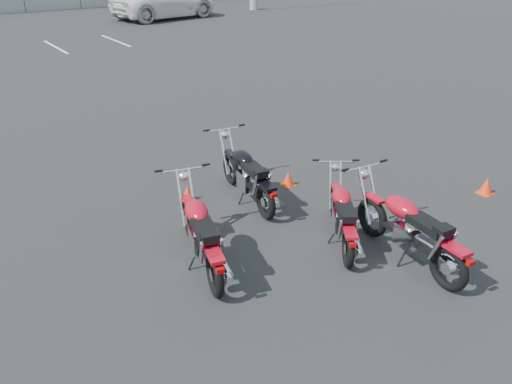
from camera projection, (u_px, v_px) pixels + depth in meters
ground at (267, 243)px, 8.30m from camera, size 120.00×120.00×0.00m
motorcycle_front_red at (201, 234)px, 7.54m from camera, size 1.16×2.38×1.17m
motorcycle_second_black at (248, 176)px, 9.47m from camera, size 0.92×2.33×1.15m
motorcycle_third_red at (410, 230)px, 7.64m from camera, size 0.94×2.44×1.19m
motorcycle_rear_red at (343, 216)px, 8.16m from camera, size 1.58×1.97×1.05m
training_cone_near at (288, 178)px, 10.22m from camera, size 0.25×0.25×0.30m
training_cone_far at (486, 186)px, 9.87m from camera, size 0.28×0.28×0.34m
training_cone_extra at (188, 193)px, 9.63m from camera, size 0.27×0.27×0.32m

